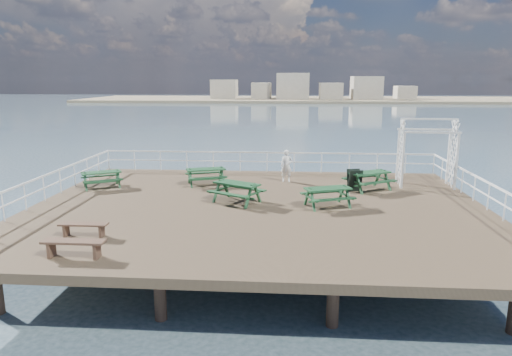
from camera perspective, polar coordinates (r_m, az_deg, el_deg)
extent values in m
cube|color=brown|center=(18.29, 0.30, -3.91)|extent=(18.00, 14.00, 0.30)
plane|color=#38515E|center=(57.95, 3.01, 5.36)|extent=(300.00, 300.00, 0.00)
cube|color=tan|center=(153.29, 9.51, 9.65)|extent=(160.00, 40.00, 0.80)
cube|color=beige|center=(151.05, -3.93, 11.04)|extent=(8.00, 8.00, 6.00)
cube|color=beige|center=(149.85, 0.70, 10.87)|extent=(6.00, 8.00, 5.00)
cube|color=beige|center=(149.54, 4.61, 11.40)|extent=(10.00, 8.00, 8.00)
cube|color=beige|center=(150.11, 9.26, 10.71)|extent=(7.00, 8.00, 5.00)
cube|color=beige|center=(151.43, 13.50, 10.93)|extent=(9.00, 8.00, 7.00)
cube|color=beige|center=(154.04, 18.33, 10.11)|extent=(6.00, 8.00, 4.00)
cylinder|color=brown|center=(25.40, -15.97, -2.57)|extent=(0.36, 0.36, 2.10)
cylinder|color=brown|center=(24.69, 18.89, -3.18)|extent=(0.36, 0.36, 2.10)
cube|color=white|center=(24.71, 1.39, 3.19)|extent=(17.70, 0.07, 0.07)
cube|color=white|center=(24.79, 1.38, 2.05)|extent=(17.70, 0.05, 0.05)
cylinder|color=white|center=(26.72, -17.95, 2.20)|extent=(0.05, 0.05, 1.10)
cube|color=white|center=(20.57, -25.12, 0.18)|extent=(0.07, 13.70, 0.07)
cube|color=white|center=(20.67, -24.99, -1.18)|extent=(0.05, 13.70, 0.05)
cube|color=white|center=(19.51, 27.21, -0.62)|extent=(0.07, 13.70, 0.07)
cube|color=white|center=(19.62, 27.06, -2.05)|extent=(0.05, 13.70, 0.05)
cube|color=#163D1E|center=(22.30, -18.78, 0.68)|extent=(1.86, 1.43, 0.06)
cube|color=#163D1E|center=(22.92, -18.88, 0.25)|extent=(1.65, 1.04, 0.05)
cube|color=#163D1E|center=(21.79, -18.58, -0.33)|extent=(1.65, 1.04, 0.05)
cube|color=#163D1E|center=(22.31, -20.58, -0.24)|extent=(0.74, 1.27, 0.06)
cube|color=#163D1E|center=(22.43, -16.89, 0.09)|extent=(0.74, 1.27, 0.06)
cube|color=#163D1E|center=(22.60, -20.63, -0.21)|extent=(0.31, 0.48, 0.85)
cube|color=#163D1E|center=(22.03, -20.52, -0.51)|extent=(0.31, 0.48, 0.85)
cube|color=#163D1E|center=(22.73, -16.98, 0.11)|extent=(0.31, 0.48, 0.85)
cube|color=#163D1E|center=(22.16, -16.78, -0.18)|extent=(0.31, 0.48, 0.85)
cube|color=#163D1E|center=(22.39, -18.70, -0.51)|extent=(1.40, 0.81, 0.06)
cube|color=#163D1E|center=(21.82, -6.30, 1.10)|extent=(1.95, 1.27, 0.06)
cube|color=#163D1E|center=(22.46, -6.52, 0.65)|extent=(1.80, 0.84, 0.05)
cube|color=#163D1E|center=(21.29, -6.03, 0.02)|extent=(1.80, 0.84, 0.05)
cube|color=#163D1E|center=(21.78, -8.25, 0.18)|extent=(0.56, 1.41, 0.06)
cube|color=#163D1E|center=(22.00, -4.34, 0.40)|extent=(0.56, 1.41, 0.06)
cube|color=#163D1E|center=(22.08, -8.34, 0.21)|extent=(0.25, 0.52, 0.88)
cube|color=#163D1E|center=(21.50, -8.15, -0.11)|extent=(0.25, 0.52, 0.88)
cube|color=#163D1E|center=(22.30, -4.48, 0.43)|extent=(0.25, 0.52, 0.88)
cube|color=#163D1E|center=(21.72, -4.18, 0.11)|extent=(0.25, 0.52, 0.88)
cube|color=#163D1E|center=(21.92, -6.27, -0.17)|extent=(1.55, 0.61, 0.06)
cube|color=#163D1E|center=(21.26, 13.98, 0.64)|extent=(2.05, 1.63, 0.06)
cube|color=#163D1E|center=(21.81, 12.85, 0.15)|extent=(1.80, 1.21, 0.05)
cube|color=#163D1E|center=(20.85, 15.07, -0.52)|extent=(1.80, 1.21, 0.05)
cube|color=#163D1E|center=(20.83, 12.24, -0.45)|extent=(0.86, 1.39, 0.06)
cube|color=#163D1E|center=(21.85, 15.56, -0.03)|extent=(0.86, 1.39, 0.06)
cube|color=#163D1E|center=(21.08, 11.69, -0.42)|extent=(0.36, 0.52, 0.94)
cube|color=#163D1E|center=(20.59, 12.78, -0.77)|extent=(0.36, 0.52, 0.94)
cube|color=#163D1E|center=(22.10, 15.00, 0.00)|extent=(0.36, 0.52, 0.94)
cube|color=#163D1E|center=(21.63, 16.11, -0.33)|extent=(0.36, 0.52, 0.94)
cube|color=#163D1E|center=(21.37, 13.91, -0.74)|extent=(1.53, 0.95, 0.06)
cube|color=#163D1E|center=(18.54, -2.43, -0.70)|extent=(2.03, 1.58, 0.06)
cube|color=#163D1E|center=(19.12, -1.30, -1.25)|extent=(1.80, 1.16, 0.05)
cube|color=#163D1E|center=(18.11, -3.59, -2.03)|extent=(1.80, 1.16, 0.05)
cube|color=#163D1E|center=(19.08, -4.36, -1.37)|extent=(0.82, 1.39, 0.06)
cube|color=#163D1E|center=(18.18, -0.37, -2.03)|extent=(0.82, 1.39, 0.06)
cube|color=#163D1E|center=(19.34, -3.78, -1.34)|extent=(0.34, 0.52, 0.93)
cube|color=#163D1E|center=(18.85, -4.95, -1.72)|extent=(0.34, 0.52, 0.93)
cube|color=#163D1E|center=(18.45, 0.18, -1.98)|extent=(0.34, 0.52, 0.93)
cube|color=#163D1E|center=(17.93, -0.94, -2.40)|extent=(0.34, 0.52, 0.93)
cube|color=#163D1E|center=(18.66, -2.41, -2.26)|extent=(1.53, 0.90, 0.06)
cube|color=#163D1E|center=(18.13, 8.96, -1.31)|extent=(1.93, 1.27, 0.06)
cube|color=#163D1E|center=(18.72, 8.17, -1.76)|extent=(1.77, 0.85, 0.05)
cube|color=#163D1E|center=(17.67, 9.74, -2.65)|extent=(1.77, 0.85, 0.05)
cube|color=#163D1E|center=(17.90, 6.75, -2.43)|extent=(0.57, 1.38, 0.06)
cube|color=#163D1E|center=(18.52, 11.03, -2.08)|extent=(0.57, 1.38, 0.06)
cube|color=#163D1E|center=(18.18, 6.39, -2.35)|extent=(0.25, 0.51, 0.87)
cube|color=#163D1E|center=(17.65, 7.12, -2.82)|extent=(0.25, 0.51, 0.87)
cube|color=#163D1E|center=(18.79, 10.62, -2.01)|extent=(0.25, 0.51, 0.87)
cube|color=#163D1E|center=(18.27, 11.45, -2.45)|extent=(0.25, 0.51, 0.87)
cube|color=#163D1E|center=(18.24, 8.91, -2.80)|extent=(1.53, 0.62, 0.06)
cube|color=brown|center=(15.60, -20.77, -5.42)|extent=(1.56, 0.39, 0.06)
cube|color=brown|center=(15.91, -22.64, -6.08)|extent=(0.08, 0.33, 0.39)
cube|color=brown|center=(15.44, -18.72, -6.32)|extent=(0.08, 0.33, 0.39)
cube|color=brown|center=(13.91, -21.87, -7.38)|extent=(1.77, 0.43, 0.07)
cube|color=brown|center=(14.29, -24.21, -8.15)|extent=(0.09, 0.38, 0.44)
cube|color=brown|center=(13.73, -19.25, -8.57)|extent=(0.09, 0.38, 0.44)
cube|color=white|center=(21.91, 17.89, 2.04)|extent=(0.10, 0.10, 2.56)
cube|color=white|center=(23.15, 17.33, 2.60)|extent=(0.10, 0.10, 2.56)
cube|color=white|center=(22.46, 23.78, 1.83)|extent=(0.10, 0.10, 2.56)
cube|color=white|center=(23.67, 22.93, 2.39)|extent=(0.10, 0.10, 2.56)
cube|color=white|center=(21.97, 21.13, 5.33)|extent=(2.56, 0.22, 0.09)
cube|color=white|center=(23.21, 20.40, 5.71)|extent=(2.56, 0.22, 0.09)
cube|color=white|center=(22.54, 20.86, 6.90)|extent=(2.56, 0.21, 0.07)
cube|color=black|center=(20.80, 12.30, -0.38)|extent=(0.66, 0.38, 1.01)
cube|color=black|center=(20.99, 12.10, -0.25)|extent=(0.66, 0.38, 1.01)
imported|color=white|center=(22.39, 3.84, 1.53)|extent=(0.59, 0.40, 1.57)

